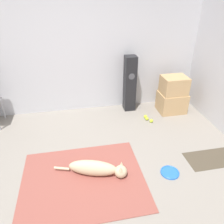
# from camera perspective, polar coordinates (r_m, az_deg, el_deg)

# --- Properties ---
(ground_plane) EXTENTS (12.00, 12.00, 0.00)m
(ground_plane) POSITION_cam_1_polar(r_m,az_deg,el_deg) (2.94, -9.76, -19.01)
(ground_plane) COLOR gray
(wall_back) EXTENTS (8.00, 0.06, 2.55)m
(wall_back) POSITION_cam_1_polar(r_m,az_deg,el_deg) (4.16, -12.68, 16.36)
(wall_back) COLOR silver
(wall_back) RESTS_ON ground_plane
(area_rug) EXTENTS (1.59, 1.30, 0.01)m
(area_rug) POSITION_cam_1_polar(r_m,az_deg,el_deg) (3.01, -7.50, -17.14)
(area_rug) COLOR #934C42
(area_rug) RESTS_ON ground_plane
(dog) EXTENTS (0.95, 0.39, 0.22)m
(dog) POSITION_cam_1_polar(r_m,az_deg,el_deg) (2.98, -3.91, -14.50)
(dog) COLOR beige
(dog) RESTS_ON area_rug
(frisbee) EXTENTS (0.25, 0.25, 0.03)m
(frisbee) POSITION_cam_1_polar(r_m,az_deg,el_deg) (3.17, 14.88, -14.99)
(frisbee) COLOR blue
(frisbee) RESTS_ON ground_plane
(cardboard_box_lower) EXTENTS (0.52, 0.43, 0.39)m
(cardboard_box_lower) POSITION_cam_1_polar(r_m,az_deg,el_deg) (4.53, 15.30, 2.53)
(cardboard_box_lower) COLOR tan
(cardboard_box_lower) RESTS_ON ground_plane
(cardboard_box_upper) EXTENTS (0.47, 0.39, 0.34)m
(cardboard_box_upper) POSITION_cam_1_polar(r_m,az_deg,el_deg) (4.38, 15.91, 6.74)
(cardboard_box_upper) COLOR tan
(cardboard_box_upper) RESTS_ON cardboard_box_lower
(floor_speaker) EXTENTS (0.22, 0.22, 1.10)m
(floor_speaker) POSITION_cam_1_polar(r_m,az_deg,el_deg) (4.31, 4.66, 7.32)
(floor_speaker) COLOR black
(floor_speaker) RESTS_ON ground_plane
(tennis_ball_by_boxes) EXTENTS (0.07, 0.07, 0.07)m
(tennis_ball_by_boxes) POSITION_cam_1_polar(r_m,az_deg,el_deg) (4.18, 9.10, -1.71)
(tennis_ball_by_boxes) COLOR #C6E033
(tennis_ball_by_boxes) RESTS_ON ground_plane
(tennis_ball_near_speaker) EXTENTS (0.07, 0.07, 0.07)m
(tennis_ball_near_speaker) POSITION_cam_1_polar(r_m,az_deg,el_deg) (4.25, 8.74, -1.17)
(tennis_ball_near_speaker) COLOR #C6E033
(tennis_ball_near_speaker) RESTS_ON ground_plane
(tennis_ball_loose_on_carpet) EXTENTS (0.07, 0.07, 0.07)m
(tennis_ball_loose_on_carpet) POSITION_cam_1_polar(r_m,az_deg,el_deg) (4.13, 10.22, -2.27)
(tennis_ball_loose_on_carpet) COLOR #C6E033
(tennis_ball_loose_on_carpet) RESTS_ON ground_plane
(door_mat) EXTENTS (0.77, 0.40, 0.01)m
(door_mat) POSITION_cam_1_polar(r_m,az_deg,el_deg) (3.60, 24.66, -11.00)
(door_mat) COLOR #4C4233
(door_mat) RESTS_ON ground_plane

